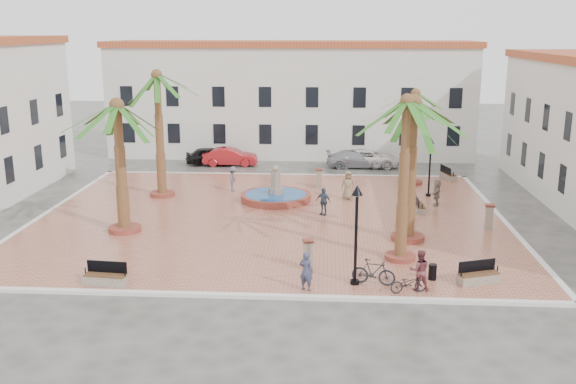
% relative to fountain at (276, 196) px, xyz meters
% --- Properties ---
extents(ground, '(120.00, 120.00, 0.00)m').
position_rel_fountain_xyz_m(ground, '(-0.01, -3.55, -0.45)').
color(ground, '#56544F').
rests_on(ground, ground).
extents(plaza, '(26.00, 22.00, 0.15)m').
position_rel_fountain_xyz_m(plaza, '(-0.01, -3.55, -0.38)').
color(plaza, '#B86950').
rests_on(plaza, ground).
extents(kerb_n, '(26.30, 0.30, 0.16)m').
position_rel_fountain_xyz_m(kerb_n, '(-0.01, 7.45, -0.37)').
color(kerb_n, silver).
rests_on(kerb_n, ground).
extents(kerb_s, '(26.30, 0.30, 0.16)m').
position_rel_fountain_xyz_m(kerb_s, '(-0.01, -14.55, -0.37)').
color(kerb_s, silver).
rests_on(kerb_s, ground).
extents(kerb_e, '(0.30, 22.30, 0.16)m').
position_rel_fountain_xyz_m(kerb_e, '(12.99, -3.55, -0.37)').
color(kerb_e, silver).
rests_on(kerb_e, ground).
extents(kerb_w, '(0.30, 22.30, 0.16)m').
position_rel_fountain_xyz_m(kerb_w, '(-13.01, -3.55, -0.37)').
color(kerb_w, silver).
rests_on(kerb_w, ground).
extents(building_north, '(30.40, 7.40, 9.50)m').
position_rel_fountain_xyz_m(building_north, '(-0.01, 16.45, 4.31)').
color(building_north, silver).
rests_on(building_north, ground).
extents(fountain, '(4.31, 4.31, 2.23)m').
position_rel_fountain_xyz_m(fountain, '(0.00, 0.00, 0.00)').
color(fountain, '#994031').
rests_on(fountain, plaza).
extents(palm_nw, '(5.07, 5.07, 7.95)m').
position_rel_fountain_xyz_m(palm_nw, '(-7.30, 0.73, 6.45)').
color(palm_nw, '#994031').
rests_on(palm_nw, plaza).
extents(palm_sw, '(5.49, 5.49, 6.99)m').
position_rel_fountain_xyz_m(palm_sw, '(-7.40, -6.71, 5.45)').
color(palm_sw, '#994031').
rests_on(palm_sw, plaza).
extents(palm_s, '(4.60, 4.60, 7.59)m').
position_rel_fountain_xyz_m(palm_s, '(6.58, -10.04, 6.18)').
color(palm_s, '#994031').
rests_on(palm_s, plaza).
extents(palm_e, '(5.44, 5.44, 7.30)m').
position_rel_fountain_xyz_m(palm_e, '(7.25, -7.20, 5.76)').
color(palm_e, '#994031').
rests_on(palm_e, plaza).
extents(palm_ne, '(4.80, 4.80, 6.49)m').
position_rel_fountain_xyz_m(palm_ne, '(8.93, 5.01, 5.09)').
color(palm_ne, '#994031').
rests_on(palm_ne, plaza).
extents(bench_s, '(1.87, 0.73, 0.97)m').
position_rel_fountain_xyz_m(bench_s, '(-5.92, -13.93, -0.03)').
color(bench_s, gray).
rests_on(bench_s, plaza).
extents(bench_se, '(1.88, 1.13, 0.95)m').
position_rel_fountain_xyz_m(bench_se, '(9.53, -12.79, -0.03)').
color(bench_se, gray).
rests_on(bench_se, plaza).
extents(bench_e, '(0.54, 1.62, 0.85)m').
position_rel_fountain_xyz_m(bench_e, '(8.54, -1.92, -0.06)').
color(bench_e, gray).
rests_on(bench_e, plaza).
extents(bench_ne, '(0.96, 1.87, 0.94)m').
position_rel_fountain_xyz_m(bench_ne, '(11.66, 6.52, -0.04)').
color(bench_ne, gray).
rests_on(bench_ne, plaza).
extents(lamppost_s, '(0.46, 0.46, 4.24)m').
position_rel_fountain_xyz_m(lamppost_s, '(4.38, -13.18, 2.57)').
color(lamppost_s, black).
rests_on(lamppost_s, plaza).
extents(lamppost_e, '(0.41, 0.41, 3.74)m').
position_rel_fountain_xyz_m(lamppost_e, '(9.59, 1.70, 2.23)').
color(lamppost_e, black).
rests_on(lamppost_e, plaza).
extents(bollard_se, '(0.55, 0.55, 1.35)m').
position_rel_fountain_xyz_m(bollard_se, '(2.38, -11.56, 0.39)').
color(bollard_se, gray).
rests_on(bollard_se, plaza).
extents(bollard_n, '(0.48, 0.48, 1.26)m').
position_rel_fountain_xyz_m(bollard_n, '(2.61, 3.59, 0.35)').
color(bollard_n, gray).
rests_on(bollard_n, plaza).
extents(bollard_e, '(0.56, 0.56, 1.37)m').
position_rel_fountain_xyz_m(bollard_e, '(11.72, -5.20, 0.41)').
color(bollard_e, gray).
rests_on(bollard_e, plaza).
extents(litter_bin, '(0.35, 0.35, 0.67)m').
position_rel_fountain_xyz_m(litter_bin, '(7.67, -12.48, 0.03)').
color(litter_bin, black).
rests_on(litter_bin, plaza).
extents(cyclist_a, '(0.70, 0.60, 1.63)m').
position_rel_fountain_xyz_m(cyclist_a, '(2.38, -13.95, 0.51)').
color(cyclist_a, '#373956').
rests_on(cyclist_a, plaza).
extents(bicycle_a, '(1.64, 0.93, 0.81)m').
position_rel_fountain_xyz_m(bicycle_a, '(6.50, -13.95, 0.10)').
color(bicycle_a, black).
rests_on(bicycle_a, plaza).
extents(cyclist_b, '(0.85, 0.67, 1.71)m').
position_rel_fountain_xyz_m(cyclist_b, '(6.95, -13.66, 0.55)').
color(cyclist_b, brown).
rests_on(cyclist_b, plaza).
extents(bicycle_b, '(1.89, 0.92, 1.10)m').
position_rel_fountain_xyz_m(bicycle_b, '(5.14, -13.18, 0.24)').
color(bicycle_b, black).
rests_on(bicycle_b, plaza).
extents(pedestrian_fountain_a, '(0.91, 0.62, 1.79)m').
position_rel_fountain_xyz_m(pedestrian_fountain_a, '(4.45, 0.56, 0.59)').
color(pedestrian_fountain_a, '#877253').
rests_on(pedestrian_fountain_a, plaza).
extents(pedestrian_fountain_b, '(1.00, 0.80, 1.58)m').
position_rel_fountain_xyz_m(pedestrian_fountain_b, '(2.96, -2.98, 0.49)').
color(pedestrian_fountain_b, '#394A62').
rests_on(pedestrian_fountain_b, plaza).
extents(pedestrian_north, '(0.63, 1.07, 1.63)m').
position_rel_fountain_xyz_m(pedestrian_north, '(-2.98, 2.23, 0.51)').
color(pedestrian_north, '#545559').
rests_on(pedestrian_north, plaza).
extents(pedestrian_east, '(0.83, 1.58, 1.62)m').
position_rel_fountain_xyz_m(pedestrian_east, '(9.72, -0.54, 0.51)').
color(pedestrian_east, gray).
rests_on(pedestrian_east, plaza).
extents(car_black, '(4.30, 2.78, 1.36)m').
position_rel_fountain_xyz_m(car_black, '(-6.11, 11.45, 0.23)').
color(car_black, black).
rests_on(car_black, ground).
extents(car_red, '(4.34, 1.71, 1.40)m').
position_rel_fountain_xyz_m(car_red, '(-4.50, 10.94, 0.25)').
color(car_red, maroon).
rests_on(car_red, ground).
extents(car_silver, '(4.64, 2.09, 1.32)m').
position_rel_fountain_xyz_m(car_silver, '(5.35, 10.82, 0.21)').
color(car_silver, '#9F9EA6').
rests_on(car_silver, ground).
extents(car_white, '(5.02, 2.43, 1.38)m').
position_rel_fountain_xyz_m(car_white, '(6.32, 11.10, 0.24)').
color(car_white, white).
rests_on(car_white, ground).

